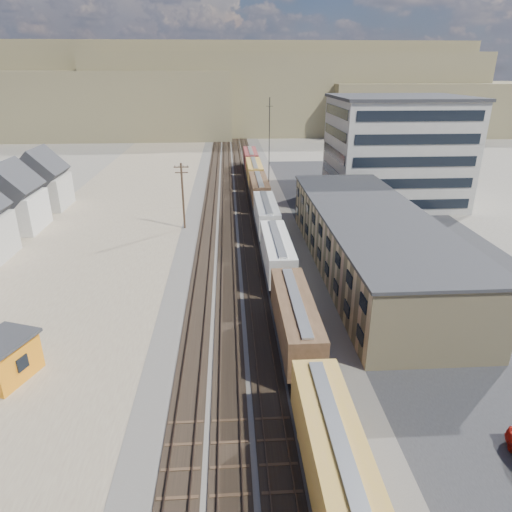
{
  "coord_description": "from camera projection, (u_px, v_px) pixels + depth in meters",
  "views": [
    {
      "loc": [
        -1.69,
        -24.9,
        22.68
      ],
      "look_at": [
        1.26,
        22.83,
        3.0
      ],
      "focal_mm": 32.0,
      "sensor_mm": 36.0,
      "label": 1
    }
  ],
  "objects": [
    {
      "name": "maintenance_shed",
      "position": [
        5.0,
        359.0,
        35.4
      ],
      "size": [
        5.15,
        5.79,
        3.52
      ],
      "color": "orange",
      "rests_on": "ground"
    },
    {
      "name": "ground",
      "position": [
        258.0,
        421.0,
        31.71
      ],
      "size": [
        300.0,
        300.0,
        0.0
      ],
      "primitive_type": "plane",
      "color": "#6B6356",
      "rests_on": "ground"
    },
    {
      "name": "parked_car_far",
      "position": [
        417.0,
        206.0,
        78.64
      ],
      "size": [
        2.4,
        4.23,
        1.36
      ],
      "primitive_type": "imported",
      "rotation": [
        0.0,
        0.0,
        -0.21
      ],
      "color": "silver",
      "rests_on": "ground"
    },
    {
      "name": "parked_car_blue",
      "position": [
        362.0,
        210.0,
        75.92
      ],
      "size": [
        5.07,
        6.78,
        1.71
      ],
      "primitive_type": "imported",
      "rotation": [
        0.0,
        0.0,
        0.41
      ],
      "color": "navy",
      "rests_on": "ground"
    },
    {
      "name": "asphalt_lot",
      "position": [
        395.0,
        240.0,
        65.26
      ],
      "size": [
        26.0,
        120.0,
        0.04
      ],
      "primitive_type": "cube",
      "color": "#232326",
      "rests_on": "ground"
    },
    {
      "name": "ballast_bed",
      "position": [
        239.0,
        212.0,
        77.85
      ],
      "size": [
        18.0,
        200.0,
        0.06
      ],
      "primitive_type": "cube",
      "color": "#4C4742",
      "rests_on": "ground"
    },
    {
      "name": "rail_tracks",
      "position": [
        236.0,
        211.0,
        77.78
      ],
      "size": [
        11.4,
        200.0,
        0.24
      ],
      "color": "black",
      "rests_on": "ground"
    },
    {
      "name": "hills_north",
      "position": [
        231.0,
        92.0,
        181.34
      ],
      "size": [
        265.0,
        80.0,
        32.0
      ],
      "color": "brown",
      "rests_on": "ground"
    },
    {
      "name": "dirt_yard",
      "position": [
        106.0,
        234.0,
        67.48
      ],
      "size": [
        24.0,
        180.0,
        0.03
      ],
      "primitive_type": "cube",
      "color": "#7D6956",
      "rests_on": "ground"
    },
    {
      "name": "radio_mast",
      "position": [
        269.0,
        148.0,
        83.96
      ],
      "size": [
        1.2,
        0.16,
        18.0
      ],
      "color": "black",
      "rests_on": "ground"
    },
    {
      "name": "freight_train",
      "position": [
        271.0,
        231.0,
        60.23
      ],
      "size": [
        3.0,
        119.74,
        4.46
      ],
      "color": "black",
      "rests_on": "ground"
    },
    {
      "name": "utility_pole_north",
      "position": [
        183.0,
        195.0,
        67.97
      ],
      "size": [
        2.2,
        0.32,
        10.0
      ],
      "color": "#382619",
      "rests_on": "ground"
    },
    {
      "name": "warehouse",
      "position": [
        370.0,
        241.0,
        54.25
      ],
      "size": [
        12.4,
        40.4,
        7.25
      ],
      "color": "tan",
      "rests_on": "ground"
    },
    {
      "name": "office_tower",
      "position": [
        395.0,
        151.0,
        80.5
      ],
      "size": [
        22.6,
        18.6,
        18.45
      ],
      "color": "#9E998E",
      "rests_on": "ground"
    }
  ]
}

